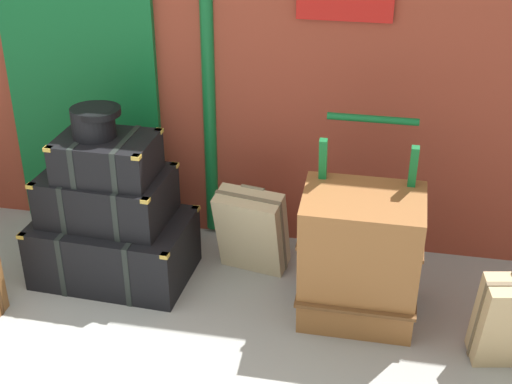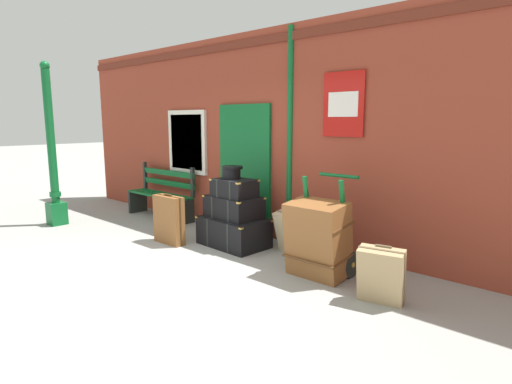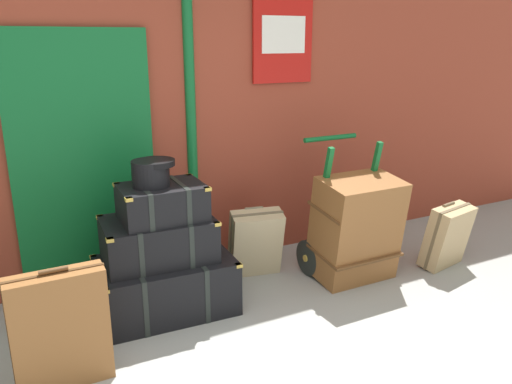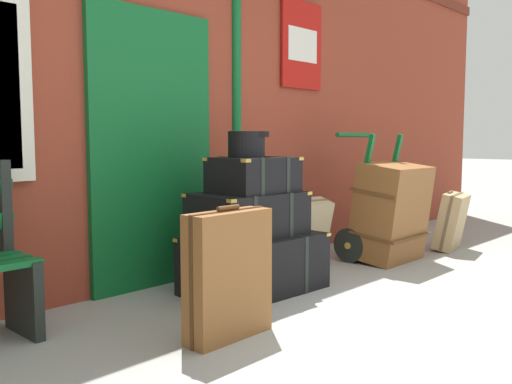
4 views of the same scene
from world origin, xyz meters
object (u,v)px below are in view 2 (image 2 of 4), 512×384
lamp_post (53,165)px  porters_trolley (325,251)px  steamer_trunk_middle (234,207)px  suitcase_beige (169,220)px  platform_bench (162,194)px  suitcase_caramel (381,275)px  steamer_trunk_top (234,188)px  steamer_trunk_base (234,232)px  round_hatbox (232,171)px  large_brown_trunk (318,239)px  suitcase_brown (291,233)px

lamp_post → porters_trolley: size_ratio=2.37×
steamer_trunk_middle → suitcase_beige: 1.01m
porters_trolley → suitcase_beige: porters_trolley is taller
platform_bench → steamer_trunk_middle: (2.32, -0.36, 0.14)m
steamer_trunk_middle → suitcase_caramel: (2.55, -0.44, -0.28)m
steamer_trunk_top → suitcase_caramel: (2.51, -0.42, -0.57)m
steamer_trunk_middle → steamer_trunk_top: steamer_trunk_top is taller
platform_bench → steamer_trunk_base: size_ratio=1.54×
steamer_trunk_base → round_hatbox: (-0.05, 0.02, 0.90)m
porters_trolley → suitcase_beige: (-2.44, -0.53, 0.09)m
round_hatbox → large_brown_trunk: (1.68, -0.24, -0.65)m
platform_bench → lamp_post: bearing=-119.7°
suitcase_caramel → suitcase_beige: size_ratio=0.79×
suitcase_caramel → steamer_trunk_base: bearing=170.9°
steamer_trunk_base → suitcase_caramel: bearing=-9.1°
steamer_trunk_top → large_brown_trunk: bearing=-8.0°
steamer_trunk_middle → steamer_trunk_top: (0.04, -0.02, 0.29)m
porters_trolley → suitcase_caramel: 0.97m
lamp_post → large_brown_trunk: 5.03m
lamp_post → steamer_trunk_middle: size_ratio=3.38×
suitcase_brown → steamer_trunk_base: bearing=-165.3°
round_hatbox → porters_trolley: 1.88m
suitcase_beige → suitcase_brown: 1.88m
suitcase_caramel → large_brown_trunk: bearing=168.1°
steamer_trunk_top → suitcase_beige: steamer_trunk_top is taller
porters_trolley → suitcase_caramel: (0.89, -0.36, 0.02)m
round_hatbox → steamer_trunk_base: bearing=-22.7°
steamer_trunk_middle → steamer_trunk_top: bearing=-30.7°
round_hatbox → suitcase_brown: 1.25m
steamer_trunk_middle → suitcase_beige: bearing=-142.6°
large_brown_trunk → suitcase_caramel: large_brown_trunk is taller
round_hatbox → suitcase_beige: size_ratio=0.41×
platform_bench → suitcase_beige: (1.53, -0.97, -0.08)m
steamer_trunk_base → round_hatbox: bearing=157.3°
steamer_trunk_base → suitcase_brown: 0.93m
steamer_trunk_middle → round_hatbox: bearing=-149.9°
steamer_trunk_top → suitcase_beige: bearing=-144.9°
porters_trolley → suitcase_brown: porters_trolley is taller
lamp_post → suitcase_beige: 2.63m
platform_bench → suitcase_brown: platform_bench is taller
porters_trolley → suitcase_brown: 0.78m
lamp_post → large_brown_trunk: size_ratio=3.06×
lamp_post → steamer_trunk_top: (3.28, 1.23, -0.20)m
large_brown_trunk → suitcase_brown: size_ratio=1.48×
steamer_trunk_top → round_hatbox: (-0.06, 0.01, 0.24)m
suitcase_beige → suitcase_caramel: bearing=2.8°
large_brown_trunk → platform_bench: bearing=171.2°
suitcase_caramel → suitcase_beige: suitcase_beige is taller
suitcase_beige → round_hatbox: bearing=37.6°
platform_bench → steamer_trunk_base: platform_bench is taller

